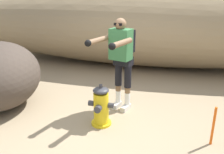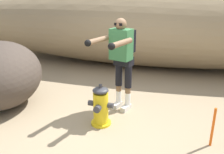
{
  "view_description": "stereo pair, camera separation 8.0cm",
  "coord_description": "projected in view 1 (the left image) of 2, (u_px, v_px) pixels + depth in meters",
  "views": [
    {
      "loc": [
        1.07,
        -3.49,
        2.11
      ],
      "look_at": [
        0.09,
        0.21,
        0.75
      ],
      "focal_mm": 38.49,
      "sensor_mm": 36.0,
      "label": 1
    },
    {
      "loc": [
        1.15,
        -3.47,
        2.11
      ],
      "look_at": [
        0.09,
        0.21,
        0.75
      ],
      "focal_mm": 38.49,
      "sensor_mm": 36.0,
      "label": 2
    }
  ],
  "objects": [
    {
      "name": "survey_stake",
      "position": [
        213.0,
        126.0,
        3.43
      ],
      "size": [
        0.04,
        0.04,
        0.6
      ],
      "primitive_type": "cylinder",
      "color": "#E55914",
      "rests_on": "ground_plane"
    },
    {
      "name": "dirt_embankment",
      "position": [
        139.0,
        25.0,
        7.16
      ],
      "size": [
        12.64,
        3.2,
        2.37
      ],
      "primitive_type": "ellipsoid",
      "color": "#897556",
      "rests_on": "ground_plane"
    },
    {
      "name": "ground_plane",
      "position": [
        104.0,
        122.0,
        4.15
      ],
      "size": [
        56.0,
        56.0,
        0.04
      ],
      "primitive_type": "cube",
      "color": "#998466"
    },
    {
      "name": "utility_worker",
      "position": [
        121.0,
        54.0,
        4.22
      ],
      "size": [
        0.68,
        1.04,
        1.7
      ],
      "rotation": [
        0.0,
        0.0,
        -1.87
      ],
      "color": "beige",
      "rests_on": "ground_plane"
    },
    {
      "name": "fire_hydrant",
      "position": [
        101.0,
        107.0,
        3.95
      ],
      "size": [
        0.43,
        0.38,
        0.71
      ],
      "color": "gold",
      "rests_on": "ground_plane"
    }
  ]
}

